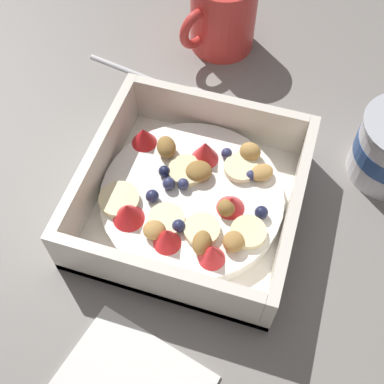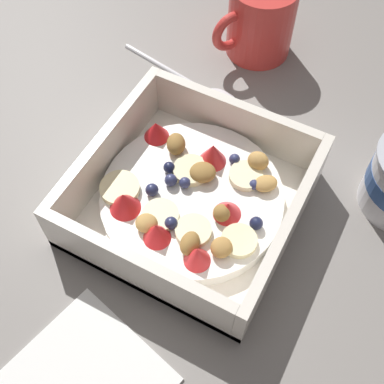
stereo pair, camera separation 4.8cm
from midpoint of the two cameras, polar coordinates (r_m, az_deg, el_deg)
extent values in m
plane|color=gray|center=(0.51, -2.24, -0.78)|extent=(2.40, 2.40, 0.00)
cube|color=white|center=(0.50, -2.73, -1.75)|extent=(0.20, 0.20, 0.01)
cube|color=white|center=(0.51, -13.26, 2.62)|extent=(0.20, 0.01, 0.06)
cube|color=white|center=(0.47, 8.43, -3.11)|extent=(0.20, 0.01, 0.06)
cube|color=white|center=(0.53, 0.53, 8.28)|extent=(0.01, 0.18, 0.06)
cube|color=white|center=(0.44, -7.01, -10.38)|extent=(0.01, 0.18, 0.06)
cylinder|color=white|center=(0.49, -2.80, -0.95)|extent=(0.18, 0.18, 0.02)
cylinder|color=#F4EAB7|center=(0.47, -5.94, -3.46)|extent=(0.05, 0.05, 0.01)
cylinder|color=beige|center=(0.46, 3.51, -4.87)|extent=(0.04, 0.04, 0.01)
cylinder|color=beige|center=(0.49, -3.46, 2.23)|extent=(0.04, 0.04, 0.01)
cylinder|color=#F4EAB7|center=(0.50, 2.88, 2.57)|extent=(0.04, 0.04, 0.01)
cylinder|color=beige|center=(0.48, -11.16, -1.09)|extent=(0.05, 0.05, 0.01)
cylinder|color=#F4EAB7|center=(0.46, -1.87, -4.61)|extent=(0.05, 0.05, 0.01)
cone|color=red|center=(0.45, -5.98, -5.38)|extent=(0.03, 0.03, 0.02)
cone|color=red|center=(0.47, 1.59, -1.50)|extent=(0.04, 0.04, 0.02)
cone|color=red|center=(0.44, -0.82, -7.24)|extent=(0.03, 0.03, 0.02)
cone|color=red|center=(0.47, -10.34, -2.52)|extent=(0.03, 0.03, 0.02)
cone|color=red|center=(0.50, -1.59, 4.62)|extent=(0.03, 0.03, 0.03)
cone|color=red|center=(0.52, -8.25, 6.18)|extent=(0.04, 0.04, 0.02)
sphere|color=#191E3D|center=(0.49, -5.85, 2.45)|extent=(0.01, 0.01, 0.01)
sphere|color=#23284C|center=(0.46, -4.18, -4.25)|extent=(0.01, 0.01, 0.01)
sphere|color=navy|center=(0.44, -0.85, -7.67)|extent=(0.01, 0.01, 0.01)
sphere|color=#191E3D|center=(0.47, 5.07, -2.58)|extent=(0.01, 0.01, 0.01)
sphere|color=#191E3D|center=(0.46, -7.26, -4.43)|extent=(0.01, 0.01, 0.01)
sphere|color=navy|center=(0.50, 1.28, 4.25)|extent=(0.01, 0.01, 0.01)
sphere|color=navy|center=(0.48, -3.86, 0.71)|extent=(0.01, 0.01, 0.01)
sphere|color=#23284C|center=(0.48, -7.45, -0.70)|extent=(0.01, 0.01, 0.01)
sphere|color=navy|center=(0.48, -5.51, 0.76)|extent=(0.01, 0.01, 0.01)
sphere|color=navy|center=(0.49, 4.02, 1.69)|extent=(0.01, 0.01, 0.01)
ellipsoid|color=olive|center=(0.49, -1.51, 2.07)|extent=(0.03, 0.03, 0.01)
ellipsoid|color=tan|center=(0.50, 3.97, 4.45)|extent=(0.02, 0.02, 0.02)
ellipsoid|color=olive|center=(0.45, -1.93, -6.09)|extent=(0.03, 0.02, 0.02)
ellipsoid|color=tan|center=(0.46, -7.35, -4.59)|extent=(0.02, 0.02, 0.01)
ellipsoid|color=olive|center=(0.51, -5.68, 4.95)|extent=(0.03, 0.03, 0.02)
ellipsoid|color=tan|center=(0.49, 5.26, 2.04)|extent=(0.03, 0.03, 0.01)
ellipsoid|color=#AD7F42|center=(0.45, 1.71, -5.94)|extent=(0.02, 0.02, 0.01)
ellipsoid|color=olive|center=(0.46, 1.00, -2.06)|extent=(0.02, 0.02, 0.02)
ellipsoid|color=silver|center=(0.59, -1.80, 10.84)|extent=(0.04, 0.05, 0.01)
cylinder|color=silver|center=(0.63, -8.91, 13.34)|extent=(0.03, 0.12, 0.01)
cylinder|color=red|center=(0.64, 1.33, 19.65)|extent=(0.08, 0.08, 0.09)
torus|color=red|center=(0.61, -1.82, 18.07)|extent=(0.05, 0.04, 0.05)
camera|label=1|loc=(0.02, -92.87, -4.50)|focal=46.53mm
camera|label=2|loc=(0.02, 87.13, 4.50)|focal=46.53mm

